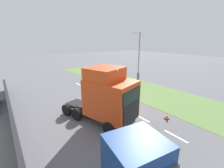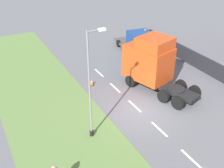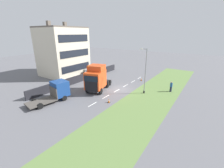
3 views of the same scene
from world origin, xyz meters
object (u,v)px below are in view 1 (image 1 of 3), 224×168
object	(u,v)px
lorry_cab	(108,97)
traffic_cone_lead	(91,84)
lamp_post	(138,65)
traffic_cone_trailing	(167,116)
pedestrian	(138,77)

from	to	relation	value
lorry_cab	traffic_cone_lead	size ratio (longest dim) A/B	12.00
lamp_post	traffic_cone_trailing	xyz separation A→B (m)	(2.74, 6.19, -3.22)
lamp_post	pedestrian	size ratio (longest dim) A/B	4.03
lorry_cab	pedestrian	bearing A→B (deg)	-163.54
pedestrian	traffic_cone_trailing	xyz separation A→B (m)	(6.35, 9.44, -0.62)
pedestrian	traffic_cone_lead	xyz separation A→B (m)	(6.71, -3.00, -0.62)
lamp_post	traffic_cone_lead	distance (m)	7.68
traffic_cone_lead	traffic_cone_trailing	bearing A→B (deg)	91.63
lorry_cab	traffic_cone_lead	world-z (taller)	lorry_cab
lorry_cab	traffic_cone_trailing	distance (m)	5.41
lorry_cab	traffic_cone_trailing	world-z (taller)	lorry_cab
pedestrian	traffic_cone_lead	distance (m)	7.37
traffic_cone_lead	traffic_cone_trailing	size ratio (longest dim) A/B	1.00
lamp_post	pedestrian	distance (m)	5.51
lorry_cab	traffic_cone_trailing	xyz separation A→B (m)	(-4.35, 2.53, -1.99)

